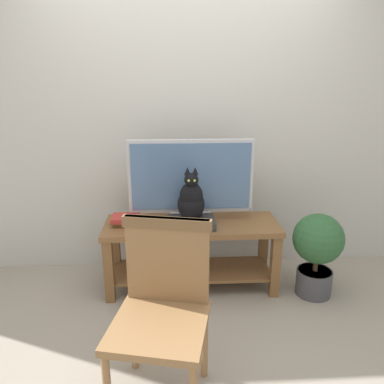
% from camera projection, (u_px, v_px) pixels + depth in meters
% --- Properties ---
extents(ground_plane, '(12.00, 12.00, 0.00)m').
position_uv_depth(ground_plane, '(194.00, 328.00, 2.58)').
color(ground_plane, gray).
extents(back_wall, '(7.00, 0.12, 2.80)m').
position_uv_depth(back_wall, '(186.00, 109.00, 3.15)').
color(back_wall, beige).
rests_on(back_wall, ground).
extents(tv_stand, '(1.37, 0.48, 0.55)m').
position_uv_depth(tv_stand, '(192.00, 243.00, 3.00)').
color(tv_stand, brown).
rests_on(tv_stand, ground).
extents(tv, '(0.98, 0.20, 0.65)m').
position_uv_depth(tv, '(191.00, 179.00, 2.93)').
color(tv, '#B7B7BC').
rests_on(tv, tv_stand).
extents(media_box, '(0.36, 0.27, 0.05)m').
position_uv_depth(media_box, '(191.00, 223.00, 2.89)').
color(media_box, '#2D2D30').
rests_on(media_box, tv_stand).
extents(cat, '(0.21, 0.29, 0.42)m').
position_uv_depth(cat, '(191.00, 200.00, 2.82)').
color(cat, black).
rests_on(cat, media_box).
extents(wooden_chair, '(0.56, 0.57, 0.96)m').
position_uv_depth(wooden_chair, '(163.00, 300.00, 1.94)').
color(wooden_chair, olive).
rests_on(wooden_chair, ground).
extents(book_stack, '(0.22, 0.19, 0.07)m').
position_uv_depth(book_stack, '(126.00, 219.00, 2.92)').
color(book_stack, olive).
rests_on(book_stack, tv_stand).
extents(potted_plant, '(0.39, 0.39, 0.67)m').
position_uv_depth(potted_plant, '(317.00, 249.00, 2.88)').
color(potted_plant, '#47474C').
rests_on(potted_plant, ground).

